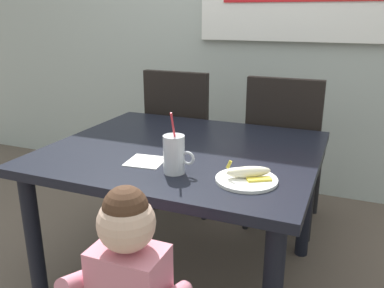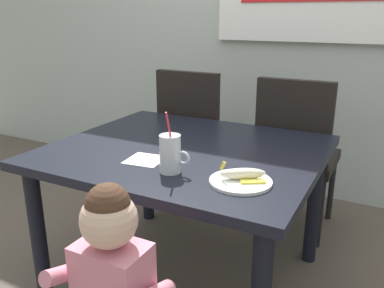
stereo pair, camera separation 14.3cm
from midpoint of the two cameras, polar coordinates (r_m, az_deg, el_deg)
name	(u,v)px [view 1 (the left image)]	position (r m, az deg, el deg)	size (l,w,h in m)	color
ground_plane	(184,277)	(2.19, -3.09, -18.30)	(24.00, 24.00, 0.00)	brown
dining_table	(183,166)	(1.89, -3.40, -3.18)	(1.21, 1.05, 0.70)	black
dining_chair_left	(184,133)	(2.66, -2.75, 1.55)	(0.44, 0.45, 0.96)	black
dining_chair_right	(284,146)	(2.45, 11.32, -0.24)	(0.44, 0.44, 0.96)	black
toddler_standing	(129,283)	(1.30, -12.18, -18.72)	(0.33, 0.24, 0.84)	#3F4760
milk_cup	(174,156)	(1.55, -5.17, -1.81)	(0.13, 0.08, 0.25)	silver
snack_plate	(246,180)	(1.49, 5.00, -5.11)	(0.23, 0.23, 0.01)	white
peeled_banana	(249,172)	(1.49, 5.39, -4.05)	(0.17, 0.14, 0.07)	#F4EAC6
paper_napkin	(146,161)	(1.70, -8.97, -2.49)	(0.15, 0.15, 0.00)	white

